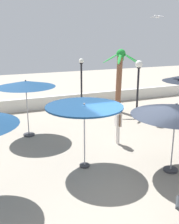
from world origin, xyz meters
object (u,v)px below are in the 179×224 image
(patio_umbrella_4, at_px, (176,110))
(lamp_post_1, at_px, (138,80))
(patio_umbrella_3, at_px, (84,109))
(lamp_post_0, at_px, (81,82))
(guest_0, at_px, (118,122))
(palm_tree_0, at_px, (120,73))
(patio_umbrella_2, at_px, (26,84))
(seagull_0, at_px, (157,17))

(patio_umbrella_4, height_order, lamp_post_1, lamp_post_1)
(patio_umbrella_3, xyz_separation_m, lamp_post_0, (2.96, 7.67, -0.40))
(lamp_post_1, bearing_deg, lamp_post_0, 124.77)
(lamp_post_0, xyz_separation_m, guest_0, (-0.69, -6.20, -0.87))
(patio_umbrella_3, height_order, patio_umbrella_4, patio_umbrella_4)
(palm_tree_0, xyz_separation_m, lamp_post_0, (-2.11, 1.32, -0.63))
(guest_0, bearing_deg, patio_umbrella_2, 142.76)
(lamp_post_0, bearing_deg, lamp_post_1, -55.23)
(lamp_post_0, bearing_deg, patio_umbrella_3, -111.11)
(lamp_post_0, relative_size, lamp_post_1, 0.98)
(lamp_post_0, bearing_deg, patio_umbrella_2, -140.77)
(patio_umbrella_4, xyz_separation_m, seagull_0, (3.13, 5.59, 3.49))
(palm_tree_0, relative_size, seagull_0, 4.38)
(guest_0, bearing_deg, seagull_0, 34.57)
(patio_umbrella_2, xyz_separation_m, palm_tree_0, (6.37, 2.16, -0.06))
(lamp_post_1, distance_m, guest_0, 4.37)
(palm_tree_0, height_order, seagull_0, seagull_0)
(patio_umbrella_3, distance_m, seagull_0, 7.99)
(patio_umbrella_3, relative_size, patio_umbrella_4, 0.90)
(patio_umbrella_2, relative_size, guest_0, 1.66)
(patio_umbrella_3, relative_size, seagull_0, 3.06)
(patio_umbrella_4, bearing_deg, guest_0, 99.88)
(lamp_post_1, xyz_separation_m, guest_0, (-2.95, -2.94, -1.32))
(patio_umbrella_2, bearing_deg, patio_umbrella_4, -54.62)
(patio_umbrella_2, relative_size, lamp_post_0, 0.83)
(palm_tree_0, distance_m, seagull_0, 4.14)
(patio_umbrella_2, xyz_separation_m, guest_0, (3.57, -2.72, -1.55))
(lamp_post_0, bearing_deg, seagull_0, -50.94)
(patio_umbrella_4, height_order, seagull_0, seagull_0)
(patio_umbrella_4, distance_m, guest_0, 3.38)
(patio_umbrella_2, height_order, patio_umbrella_4, patio_umbrella_2)
(patio_umbrella_2, height_order, guest_0, patio_umbrella_2)
(patio_umbrella_2, bearing_deg, lamp_post_0, 39.23)
(guest_0, distance_m, seagull_0, 6.54)
(guest_0, bearing_deg, patio_umbrella_3, -147.02)
(patio_umbrella_3, relative_size, palm_tree_0, 0.70)
(patio_umbrella_4, height_order, lamp_post_0, lamp_post_0)
(lamp_post_1, bearing_deg, seagull_0, -30.10)
(patio_umbrella_2, distance_m, lamp_post_0, 5.54)
(patio_umbrella_4, xyz_separation_m, guest_0, (-0.53, 3.07, -1.31))
(patio_umbrella_2, height_order, seagull_0, seagull_0)
(lamp_post_0, distance_m, seagull_0, 6.15)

